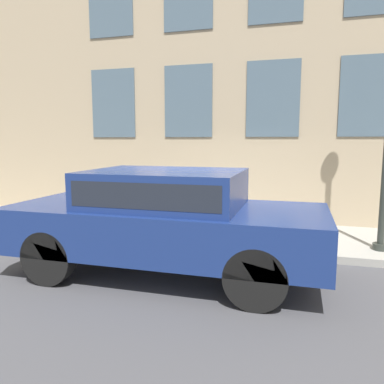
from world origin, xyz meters
The scene contains 6 objects.
ground_plane centered at (0.00, 0.00, 0.00)m, with size 80.00×80.00×0.00m, color #47474C.
sidewalk centered at (1.27, 0.00, 0.07)m, with size 2.55×60.00×0.14m.
building_facade centered at (2.69, 0.00, 4.15)m, with size 0.33×40.00×8.30m.
fire_hydrant centered at (0.60, 0.24, 0.53)m, with size 0.32×0.44×0.77m.
person centered at (0.82, 0.62, 0.96)m, with size 0.33×0.22×1.36m.
parked_car_navy_near centered at (-1.27, 0.30, 0.96)m, with size 2.02×4.96×1.68m.
Camera 1 is at (-6.76, -1.72, 2.15)m, focal length 35.00 mm.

